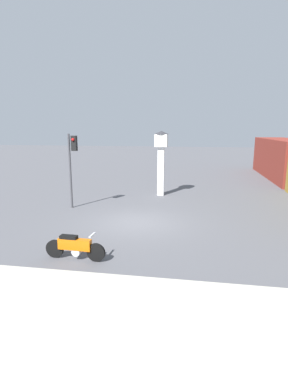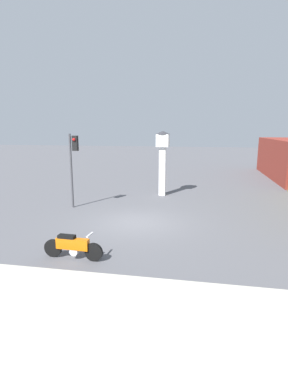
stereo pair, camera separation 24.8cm
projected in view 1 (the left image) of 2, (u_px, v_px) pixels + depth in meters
The scene contains 5 objects.
ground_plane at pixel (137, 223), 14.00m from camera, with size 120.00×120.00×0.00m, color #56565B.
sidewalk_strip at pixel (60, 345), 6.02m from camera, with size 36.00×6.00×0.10m.
motorcycle at pixel (75, 247), 10.01m from camera, with size 2.12×0.46×0.93m.
clock_tower at pixel (161, 153), 19.27m from camera, with size 0.95×0.95×4.16m.
traffic_light at pixel (72, 158), 16.09m from camera, with size 0.50×0.35×4.05m.
Camera 1 is at (2.53, -13.16, 4.33)m, focal length 28.00 mm.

